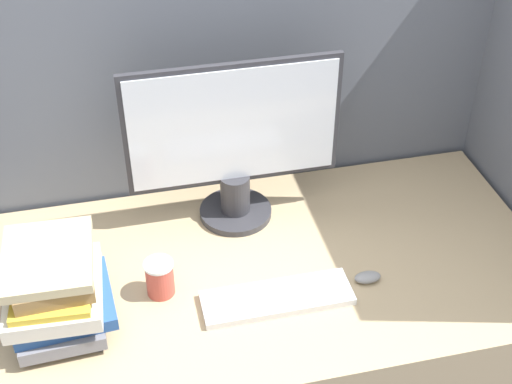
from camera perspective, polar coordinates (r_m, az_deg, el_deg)
cubicle_panel_rear at (r=2.23m, az=-1.89°, el=3.17°), size 1.95×0.04×1.65m
desk at (r=2.22m, az=0.65°, el=-12.91°), size 1.55×0.80×0.74m
monitor at (r=1.98m, az=-1.77°, el=3.68°), size 0.60×0.21×0.49m
keyboard at (r=1.85m, az=1.77°, el=-8.47°), size 0.39×0.12×0.02m
mouse at (r=1.93m, az=8.92°, el=-6.75°), size 0.07×0.04×0.02m
coffee_cup at (r=1.86m, az=-7.70°, el=-6.82°), size 0.08×0.08×0.10m
book_stack at (r=1.80m, az=-15.67°, el=-7.54°), size 0.26×0.31×0.22m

